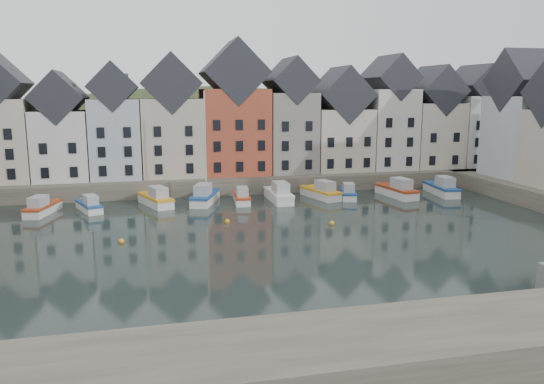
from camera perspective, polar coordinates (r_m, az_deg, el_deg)
name	(u,v)px	position (r m, az deg, el deg)	size (l,w,h in m)	color
ground	(286,242)	(46.50, 1.52, -5.42)	(260.00, 260.00, 0.00)	black
far_quay	(232,178)	(75.03, -4.30, 1.54)	(90.00, 16.00, 2.00)	#4E473C
near_wall	(191,373)	(24.35, -8.68, -18.71)	(50.00, 6.00, 2.00)	#4E473C
hillside	(213,253)	(104.51, -6.38, -6.54)	(153.60, 70.40, 64.00)	#273319
far_terrace	(257,122)	(72.79, -1.61, 7.52)	(72.37, 8.16, 17.78)	beige
mooring_buoys	(231,228)	(50.72, -4.40, -3.90)	(20.50, 5.50, 0.50)	orange
boat_a	(42,208)	(61.95, -23.50, -1.58)	(3.31, 6.25, 2.29)	silver
boat_b	(89,206)	(61.58, -19.05, -1.40)	(3.48, 5.67, 2.08)	silver
boat_c	(156,199)	(62.47, -12.37, -0.76)	(4.22, 6.96, 2.56)	silver
boat_d	(205,196)	(62.77, -7.25, -0.45)	(4.35, 7.28, 13.29)	silver
boat_e	(242,197)	(62.83, -3.27, -0.57)	(2.25, 5.75, 2.16)	silver
boat_f	(279,195)	(63.47, 0.76, -0.30)	(2.18, 7.00, 2.69)	silver
boat_g	(321,192)	(65.53, 5.34, -0.04)	(3.74, 6.88, 2.52)	silver
boat_h	(348,193)	(66.04, 8.18, -0.11)	(3.23, 5.87, 2.15)	silver
boat_i	(397,190)	(68.03, 13.34, 0.16)	(3.00, 7.23, 2.70)	silver
boat_j	(442,188)	(71.04, 17.81, 0.37)	(2.92, 7.16, 2.67)	silver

